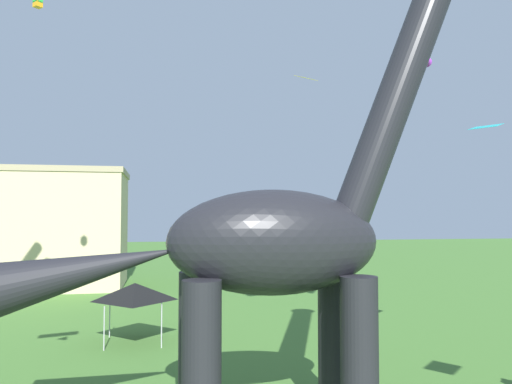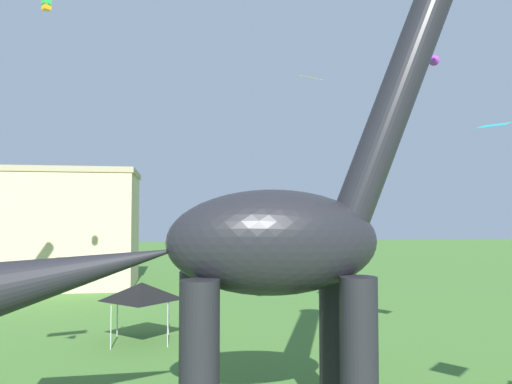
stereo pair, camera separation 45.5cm
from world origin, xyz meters
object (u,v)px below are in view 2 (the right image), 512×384
Objects in this scene: festival_canopy_tent at (142,291)px; kite_mid_right at (46,5)px; dinosaur_sculpture at (271,242)px; kite_far_left at (418,61)px; kite_near_high at (311,78)px; kite_high_right at (493,125)px.

festival_canopy_tent is 15.97m from kite_mid_right.
kite_mid_right is at bearing 169.05° from festival_canopy_tent.
dinosaur_sculpture is 8.20× the size of kite_far_left.
kite_near_high reaches higher than kite_high_right.
kite_far_left is 3.58× the size of kite_mid_right.
kite_high_right is (15.31, -6.84, 7.81)m from festival_canopy_tent.
dinosaur_sculpture is at bearing -112.22° from kite_near_high.
kite_high_right is at bearing -24.08° from festival_canopy_tent.
kite_high_right is (6.90, -4.51, -3.04)m from kite_near_high.
festival_canopy_tent is 1.66× the size of kite_far_left.
dinosaur_sculpture is 29.32× the size of kite_mid_right.
festival_canopy_tent is at bearing 169.21° from kite_far_left.
kite_high_right is at bearing -20.95° from kite_mid_right.
dinosaur_sculpture is 20.08m from kite_mid_right.
kite_near_high is 8.78m from kite_high_right.
dinosaur_sculpture is at bearing -69.09° from festival_canopy_tent.
kite_far_left is 19.78m from kite_mid_right.
kite_near_high is (8.41, -2.34, 10.85)m from festival_canopy_tent.
kite_far_left is 1.57× the size of kite_near_high.
kite_mid_right is (-19.18, 3.67, 3.18)m from kite_far_left.
dinosaur_sculpture is 12.79m from kite_high_right.
kite_far_left reaches higher than kite_near_high.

